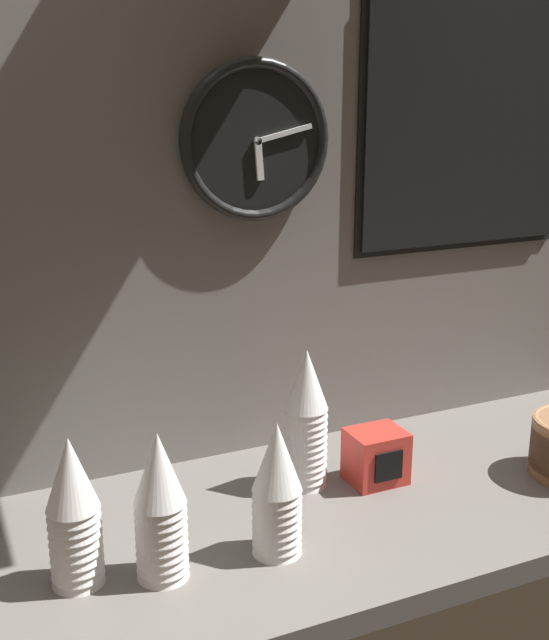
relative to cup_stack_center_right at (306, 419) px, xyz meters
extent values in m
cube|color=slate|center=(-0.03, -0.08, -0.15)|extent=(1.60, 0.56, 0.04)
cube|color=slate|center=(-0.03, 0.19, 0.40)|extent=(1.60, 0.03, 1.05)
cone|color=white|center=(0.00, 0.00, -0.07)|extent=(0.08, 0.08, 0.11)
cone|color=white|center=(0.00, 0.00, -0.06)|extent=(0.08, 0.08, 0.11)
cone|color=white|center=(0.00, 0.00, -0.05)|extent=(0.08, 0.08, 0.11)
cone|color=white|center=(0.00, 0.00, -0.03)|extent=(0.08, 0.08, 0.11)
cone|color=white|center=(0.00, 0.00, -0.02)|extent=(0.08, 0.08, 0.11)
cone|color=white|center=(0.00, 0.00, -0.01)|extent=(0.08, 0.08, 0.11)
cone|color=white|center=(0.00, 0.00, 0.01)|extent=(0.08, 0.08, 0.11)
cone|color=white|center=(0.00, 0.00, 0.02)|extent=(0.08, 0.08, 0.11)
cone|color=white|center=(0.00, 0.00, 0.03)|extent=(0.08, 0.08, 0.11)
cone|color=white|center=(0.00, 0.00, 0.05)|extent=(0.08, 0.08, 0.11)
cone|color=white|center=(0.00, 0.00, 0.06)|extent=(0.08, 0.08, 0.11)
cone|color=white|center=(0.00, 0.00, 0.07)|extent=(0.08, 0.08, 0.11)
cone|color=white|center=(-0.43, -0.13, -0.07)|extent=(0.08, 0.08, 0.11)
cone|color=white|center=(-0.43, -0.13, -0.06)|extent=(0.08, 0.08, 0.11)
cone|color=white|center=(-0.43, -0.13, -0.05)|extent=(0.08, 0.08, 0.11)
cone|color=white|center=(-0.43, -0.13, -0.03)|extent=(0.08, 0.08, 0.11)
cone|color=white|center=(-0.43, -0.13, -0.02)|extent=(0.08, 0.08, 0.11)
cone|color=white|center=(-0.43, -0.13, -0.01)|extent=(0.08, 0.08, 0.11)
cone|color=white|center=(-0.43, -0.13, 0.01)|extent=(0.08, 0.08, 0.11)
cone|color=white|center=(-0.43, -0.13, 0.02)|extent=(0.08, 0.08, 0.11)
cone|color=white|center=(-0.43, -0.13, 0.03)|extent=(0.08, 0.08, 0.11)
cone|color=white|center=(-0.43, -0.13, 0.05)|extent=(0.08, 0.08, 0.11)
cone|color=white|center=(-0.31, -0.16, -0.07)|extent=(0.08, 0.08, 0.11)
cone|color=white|center=(-0.31, -0.16, -0.06)|extent=(0.08, 0.08, 0.11)
cone|color=white|center=(-0.31, -0.16, -0.05)|extent=(0.08, 0.08, 0.11)
cone|color=white|center=(-0.31, -0.16, -0.03)|extent=(0.08, 0.08, 0.11)
cone|color=white|center=(-0.31, -0.16, -0.02)|extent=(0.08, 0.08, 0.11)
cone|color=white|center=(-0.31, -0.16, -0.01)|extent=(0.08, 0.08, 0.11)
cone|color=white|center=(-0.31, -0.16, 0.01)|extent=(0.08, 0.08, 0.11)
cone|color=white|center=(-0.31, -0.16, 0.02)|extent=(0.08, 0.08, 0.11)
cone|color=white|center=(-0.31, -0.16, 0.03)|extent=(0.08, 0.08, 0.11)
cone|color=white|center=(-0.31, -0.16, 0.05)|extent=(0.08, 0.08, 0.11)
cone|color=white|center=(-0.14, -0.18, -0.07)|extent=(0.08, 0.08, 0.11)
cone|color=white|center=(-0.14, -0.18, -0.06)|extent=(0.08, 0.08, 0.11)
cone|color=white|center=(-0.14, -0.18, -0.05)|extent=(0.08, 0.08, 0.11)
cone|color=white|center=(-0.14, -0.18, -0.03)|extent=(0.08, 0.08, 0.11)
cone|color=white|center=(-0.14, -0.18, -0.02)|extent=(0.08, 0.08, 0.11)
cone|color=white|center=(-0.14, -0.18, -0.01)|extent=(0.08, 0.08, 0.11)
cone|color=white|center=(-0.14, -0.18, 0.01)|extent=(0.08, 0.08, 0.11)
cone|color=white|center=(-0.14, -0.18, 0.02)|extent=(0.08, 0.08, 0.11)
cone|color=white|center=(-0.14, -0.18, 0.03)|extent=(0.08, 0.08, 0.11)
cylinder|color=black|center=(-0.03, 0.16, 0.47)|extent=(0.27, 0.02, 0.27)
torus|color=black|center=(-0.03, 0.16, 0.47)|extent=(0.28, 0.02, 0.28)
cube|color=white|center=(-0.02, 0.15, 0.43)|extent=(0.02, 0.01, 0.07)
cube|color=white|center=(0.03, 0.15, 0.48)|extent=(0.11, 0.01, 0.03)
cylinder|color=white|center=(-0.03, 0.15, 0.47)|extent=(0.01, 0.01, 0.01)
cube|color=black|center=(0.43, 0.17, 0.49)|extent=(0.49, 0.01, 0.50)
cube|color=black|center=(0.43, 0.17, 0.49)|extent=(0.46, 0.01, 0.48)
cube|color=red|center=(0.12, -0.04, -0.08)|extent=(0.10, 0.08, 0.10)
cube|color=black|center=(0.12, -0.08, -0.08)|extent=(0.05, 0.00, 0.05)
camera|label=1|loc=(-0.58, -1.16, 0.57)|focal=45.00mm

